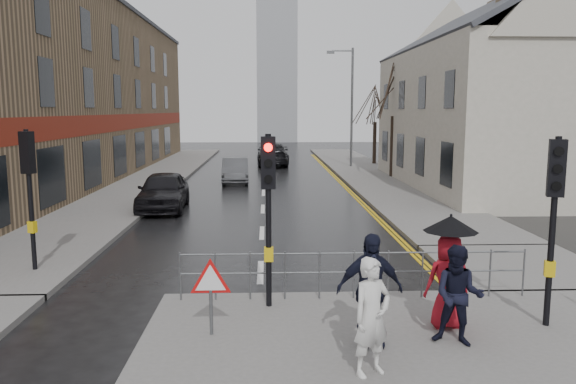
{
  "coord_description": "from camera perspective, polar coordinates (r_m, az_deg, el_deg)",
  "views": [
    {
      "loc": [
        0.17,
        -10.5,
        3.99
      ],
      "look_at": [
        0.77,
        5.14,
        1.7
      ],
      "focal_mm": 35.0,
      "sensor_mm": 36.0,
      "label": 1
    }
  ],
  "objects": [
    {
      "name": "warning_sign",
      "position": [
        9.79,
        -7.87,
        -9.25
      ],
      "size": [
        0.8,
        0.07,
        1.35
      ],
      "color": "#595B5E",
      "rests_on": "near_pavement"
    },
    {
      "name": "car_mid",
      "position": [
        31.29,
        -5.38,
        2.21
      ],
      "size": [
        1.62,
        4.14,
        1.34
      ],
      "primitive_type": "imported",
      "rotation": [
        0.0,
        0.0,
        0.05
      ],
      "color": "#444649",
      "rests_on": "ground"
    },
    {
      "name": "building_left_terrace",
      "position": [
        34.72,
        -23.02,
        9.34
      ],
      "size": [
        8.0,
        42.0,
        10.0
      ],
      "primitive_type": "cube",
      "color": "#8A6E4F",
      "rests_on": "ground"
    },
    {
      "name": "pedestrian_with_umbrella",
      "position": [
        10.37,
        16.04,
        -7.3
      ],
      "size": [
        0.96,
        0.96,
        2.03
      ],
      "color": "maroon",
      "rests_on": "near_pavement"
    },
    {
      "name": "church_tower",
      "position": [
        72.68,
        -1.15,
        12.28
      ],
      "size": [
        5.0,
        5.0,
        18.0
      ],
      "primitive_type": "cube",
      "color": "#92949A",
      "rests_on": "ground"
    },
    {
      "name": "traffic_signal_far_left",
      "position": [
        14.72,
        -24.83,
        1.6
      ],
      "size": [
        0.34,
        0.33,
        3.4
      ],
      "color": "black",
      "rests_on": "left_pavement"
    },
    {
      "name": "street_lamp",
      "position": [
        38.92,
        6.25,
        9.33
      ],
      "size": [
        1.83,
        0.25,
        8.0
      ],
      "color": "#595B5E",
      "rests_on": "right_pavement"
    },
    {
      "name": "tree_near",
      "position": [
        33.33,
        10.7,
        10.16
      ],
      "size": [
        2.4,
        2.4,
        6.58
      ],
      "color": "#32241C",
      "rests_on": "right_pavement"
    },
    {
      "name": "pedestrian_b",
      "position": [
        9.75,
        16.93,
        -10.03
      ],
      "size": [
        1.0,
        0.91,
        1.67
      ],
      "primitive_type": "imported",
      "rotation": [
        0.0,
        0.0,
        -0.43
      ],
      "color": "black",
      "rests_on": "near_pavement"
    },
    {
      "name": "pedestrian_d",
      "position": [
        9.36,
        8.29,
        -9.83
      ],
      "size": [
        1.15,
        0.58,
        1.89
      ],
      "primitive_type": "imported",
      "rotation": [
        0.0,
        0.0,
        0.11
      ],
      "color": "black",
      "rests_on": "near_pavement"
    },
    {
      "name": "car_far",
      "position": [
        40.79,
        -1.55,
        3.84
      ],
      "size": [
        2.25,
        5.5,
        1.6
      ],
      "primitive_type": "imported",
      "rotation": [
        0.0,
        0.0,
        3.14
      ],
      "color": "black",
      "rests_on": "ground"
    },
    {
      "name": "traffic_signal_near_left",
      "position": [
        10.8,
        -2.0,
        0.19
      ],
      "size": [
        0.28,
        0.27,
        3.4
      ],
      "color": "black",
      "rests_on": "near_pavement"
    },
    {
      "name": "traffic_signal_near_right",
      "position": [
        10.85,
        25.45,
        -0.58
      ],
      "size": [
        0.34,
        0.33,
        3.4
      ],
      "color": "black",
      "rests_on": "near_pavement"
    },
    {
      "name": "left_pavement",
      "position": [
        34.38,
        -13.36,
        1.56
      ],
      "size": [
        4.0,
        44.0,
        0.14
      ],
      "primitive_type": "cube",
      "color": "#605E5B",
      "rests_on": "ground"
    },
    {
      "name": "pedestrian_a",
      "position": [
        8.42,
        8.51,
        -12.42
      ],
      "size": [
        0.76,
        0.68,
        1.76
      ],
      "primitive_type": "imported",
      "rotation": [
        0.0,
        0.0,
        0.51
      ],
      "color": "silver",
      "rests_on": "near_pavement"
    },
    {
      "name": "ground",
      "position": [
        11.23,
        -2.98,
        -12.48
      ],
      "size": [
        120.0,
        120.0,
        0.0
      ],
      "primitive_type": "plane",
      "color": "black",
      "rests_on": "ground"
    },
    {
      "name": "right_pavement",
      "position": [
        36.27,
        7.89,
        2.04
      ],
      "size": [
        4.0,
        40.0,
        0.14
      ],
      "primitive_type": "cube",
      "color": "#605E5B",
      "rests_on": "ground"
    },
    {
      "name": "car_parked",
      "position": [
        23.11,
        -12.56,
        0.11
      ],
      "size": [
        1.99,
        4.57,
        1.53
      ],
      "primitive_type": "imported",
      "rotation": [
        0.0,
        0.0,
        0.04
      ],
      "color": "black",
      "rests_on": "ground"
    },
    {
      "name": "pavement_bridge_right",
      "position": [
        15.41,
        22.33,
        -7.04
      ],
      "size": [
        4.0,
        4.2,
        0.14
      ],
      "primitive_type": "cube",
      "color": "#605E5B",
      "rests_on": "ground"
    },
    {
      "name": "building_right_cream",
      "position": [
        30.86,
        20.64,
        9.27
      ],
      "size": [
        9.0,
        16.4,
        10.1
      ],
      "color": "beige",
      "rests_on": "ground"
    },
    {
      "name": "tree_far",
      "position": [
        41.25,
        8.87,
        8.83
      ],
      "size": [
        2.4,
        2.4,
        5.64
      ],
      "color": "#32241C",
      "rests_on": "right_pavement"
    },
    {
      "name": "guard_railing_front",
      "position": [
        11.66,
        6.73,
        -7.28
      ],
      "size": [
        7.14,
        0.04,
        1.0
      ],
      "color": "#595B5E",
      "rests_on": "near_pavement"
    }
  ]
}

